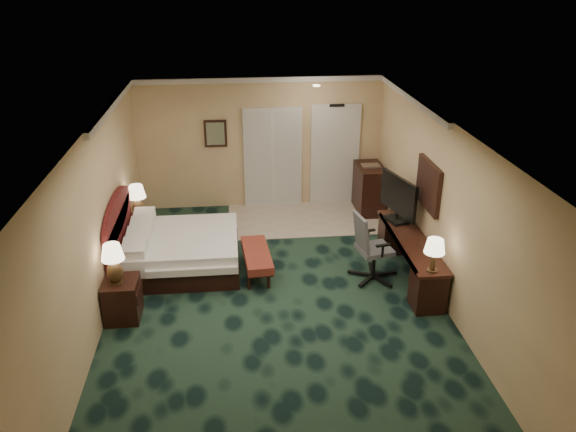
{
  "coord_description": "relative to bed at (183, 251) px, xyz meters",
  "views": [
    {
      "loc": [
        -0.56,
        -7.32,
        4.72
      ],
      "look_at": [
        0.25,
        0.6,
        1.12
      ],
      "focal_mm": 35.0,
      "sensor_mm": 36.0,
      "label": 1
    }
  ],
  "objects": [
    {
      "name": "floor",
      "position": [
        1.47,
        -1.17,
        -0.29
      ],
      "size": [
        5.0,
        7.5,
        0.0
      ],
      "primitive_type": "cube",
      "color": "black",
      "rests_on": "ground"
    },
    {
      "name": "desk",
      "position": [
        3.7,
        -0.7,
        0.05
      ],
      "size": [
        0.51,
        2.37,
        0.68
      ],
      "primitive_type": "cube",
      "color": "black",
      "rests_on": "ground"
    },
    {
      "name": "nightstand_far",
      "position": [
        -0.79,
        0.94,
        -0.02
      ],
      "size": [
        0.43,
        0.5,
        0.54
      ],
      "primitive_type": "cube",
      "color": "black",
      "rests_on": "ground"
    },
    {
      "name": "wall_right",
      "position": [
        3.97,
        -1.17,
        1.06
      ],
      "size": [
        0.0,
        7.5,
        2.7
      ],
      "primitive_type": "cube",
      "color": "tan",
      "rests_on": "ground"
    },
    {
      "name": "bed_bench",
      "position": [
        1.23,
        -0.34,
        -0.09
      ],
      "size": [
        0.5,
        1.22,
        0.4
      ],
      "primitive_type": "cube",
      "rotation": [
        0.0,
        0.0,
        0.07
      ],
      "color": "maroon",
      "rests_on": "ground"
    },
    {
      "name": "lamp_near",
      "position": [
        -0.8,
        -1.46,
        0.61
      ],
      "size": [
        0.33,
        0.33,
        0.6
      ],
      "primitive_type": null,
      "rotation": [
        0.0,
        0.0,
        0.03
      ],
      "color": "#32210C",
      "rests_on": "nightstand_near"
    },
    {
      "name": "crown_molding",
      "position": [
        1.47,
        -1.17,
        2.36
      ],
      "size": [
        5.0,
        7.5,
        0.1
      ],
      "primitive_type": null,
      "color": "silver",
      "rests_on": "wall_back"
    },
    {
      "name": "nightstand_near",
      "position": [
        -0.76,
        -1.43,
        0.01
      ],
      "size": [
        0.48,
        0.56,
        0.61
      ],
      "primitive_type": "cube",
      "color": "black",
      "rests_on": "ground"
    },
    {
      "name": "tile_patch",
      "position": [
        2.37,
        1.73,
        -0.29
      ],
      "size": [
        3.2,
        1.7,
        0.01
      ],
      "primitive_type": "cube",
      "color": "#BDAD9A",
      "rests_on": "ground"
    },
    {
      "name": "wall_mirror",
      "position": [
        3.93,
        -0.57,
        1.26
      ],
      "size": [
        0.05,
        0.95,
        0.75
      ],
      "primitive_type": "cube",
      "color": "white",
      "rests_on": "wall_right"
    },
    {
      "name": "closet_doors",
      "position": [
        1.72,
        2.54,
        0.76
      ],
      "size": [
        1.2,
        0.06,
        2.1
      ],
      "primitive_type": "cube",
      "color": "#BBB7B0",
      "rests_on": "ground"
    },
    {
      "name": "desk_chair",
      "position": [
        3.11,
        -0.7,
        0.28
      ],
      "size": [
        0.78,
        0.75,
        1.16
      ],
      "primitive_type": null,
      "rotation": [
        0.0,
        0.0,
        0.19
      ],
      "color": "#52525B",
      "rests_on": "ground"
    },
    {
      "name": "ceiling",
      "position": [
        1.47,
        -1.17,
        2.41
      ],
      "size": [
        5.0,
        7.5,
        0.0
      ],
      "primitive_type": "cube",
      "color": "white",
      "rests_on": "wall_back"
    },
    {
      "name": "desk_lamp",
      "position": [
        3.68,
        -1.74,
        0.65
      ],
      "size": [
        0.3,
        0.3,
        0.52
      ],
      "primitive_type": null,
      "rotation": [
        0.0,
        0.0,
        -0.01
      ],
      "color": "#32210C",
      "rests_on": "desk"
    },
    {
      "name": "wall_front",
      "position": [
        1.47,
        -4.92,
        1.06
      ],
      "size": [
        5.0,
        0.0,
        2.7
      ],
      "primitive_type": "cube",
      "color": "tan",
      "rests_on": "ground"
    },
    {
      "name": "bed",
      "position": [
        0.0,
        0.0,
        0.0
      ],
      "size": [
        1.85,
        1.72,
        0.59
      ],
      "primitive_type": "cube",
      "color": "white",
      "rests_on": "ground"
    },
    {
      "name": "tv",
      "position": [
        3.65,
        -0.0,
        0.79
      ],
      "size": [
        0.36,
        1.01,
        0.8
      ],
      "primitive_type": "cube",
      "rotation": [
        0.0,
        0.0,
        0.27
      ],
      "color": "black",
      "rests_on": "desk"
    },
    {
      "name": "wall_art",
      "position": [
        0.57,
        2.54,
        1.31
      ],
      "size": [
        0.45,
        0.06,
        0.55
      ],
      "primitive_type": "cube",
      "color": "slate",
      "rests_on": "wall_back"
    },
    {
      "name": "wall_back",
      "position": [
        1.47,
        2.58,
        1.06
      ],
      "size": [
        5.0,
        0.0,
        2.7
      ],
      "primitive_type": "cube",
      "color": "tan",
      "rests_on": "ground"
    },
    {
      "name": "minibar",
      "position": [
        3.67,
        2.03,
        0.19
      ],
      "size": [
        0.51,
        0.92,
        0.97
      ],
      "primitive_type": "cube",
      "color": "black",
      "rests_on": "ground"
    },
    {
      "name": "lamp_far",
      "position": [
        -0.83,
        0.94,
        0.55
      ],
      "size": [
        0.38,
        0.38,
        0.61
      ],
      "primitive_type": null,
      "rotation": [
        0.0,
        0.0,
        0.19
      ],
      "color": "#32210C",
      "rests_on": "nightstand_far"
    },
    {
      "name": "headboard",
      "position": [
        -0.97,
        -0.17,
        0.41
      ],
      "size": [
        0.12,
        2.0,
        1.4
      ],
      "primitive_type": null,
      "color": "#490F0D",
      "rests_on": "ground"
    },
    {
      "name": "entry_door",
      "position": [
        3.02,
        2.55,
        0.76
      ],
      "size": [
        1.02,
        0.06,
        2.18
      ],
      "primitive_type": "cube",
      "color": "silver",
      "rests_on": "ground"
    },
    {
      "name": "wall_left",
      "position": [
        -1.03,
        -1.17,
        1.06
      ],
      "size": [
        0.0,
        7.5,
        2.7
      ],
      "primitive_type": "cube",
      "color": "tan",
      "rests_on": "ground"
    }
  ]
}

